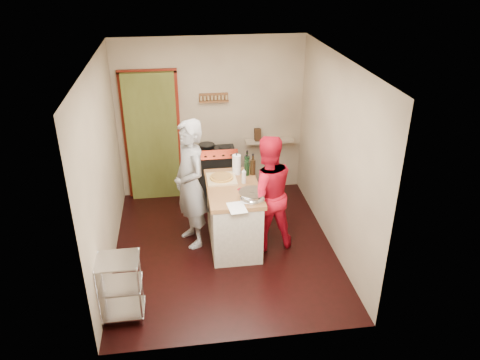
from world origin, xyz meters
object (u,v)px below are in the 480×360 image
object	(u,v)px
person_red	(266,193)
stove	(217,174)
wire_shelving	(120,286)
person_stripe	(190,185)
island	(234,214)

from	to	relation	value
person_red	stove	bearing A→B (deg)	-75.98
stove	wire_shelving	xyz separation A→B (m)	(-1.33, -2.62, -0.01)
person_stripe	person_red	size ratio (longest dim) A/B	1.11
island	stove	bearing A→B (deg)	94.47
person_red	person_stripe	bearing A→B (deg)	-18.55
person_stripe	stove	bearing A→B (deg)	138.43
wire_shelving	person_stripe	bearing A→B (deg)	58.75
stove	person_stripe	xyz separation A→B (m)	(-0.47, -1.21, 0.46)
wire_shelving	person_stripe	distance (m)	1.72
stove	person_red	bearing A→B (deg)	-69.46
wire_shelving	stove	bearing A→B (deg)	63.15
island	person_stripe	world-z (taller)	person_stripe
wire_shelving	person_red	world-z (taller)	person_red
wire_shelving	person_red	bearing A→B (deg)	32.86
person_stripe	island	bearing A→B (deg)	58.22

